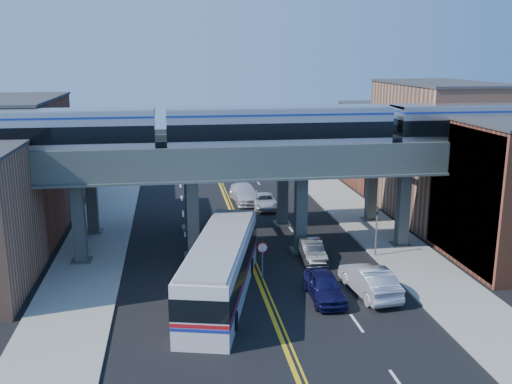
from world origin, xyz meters
TOP-DOWN VIEW (x-y plane):
  - ground at (0.00, 0.00)m, footprint 120.00×120.00m
  - sidewalk_west at (-11.50, 10.00)m, footprint 5.00×70.00m
  - sidewalk_east at (11.50, 10.00)m, footprint 5.00×70.00m
  - building_west_b at (-18.50, 16.00)m, footprint 8.00×14.00m
  - building_west_c at (-18.50, 29.00)m, footprint 8.00×10.00m
  - building_east_b at (18.50, 16.00)m, footprint 8.00×14.00m
  - building_east_c at (18.50, 29.00)m, footprint 8.00×10.00m
  - mural_panel at (14.55, 4.00)m, footprint 0.10×9.50m
  - elevated_viaduct_near at (0.00, 8.00)m, footprint 52.00×3.60m
  - elevated_viaduct_far at (0.00, 15.00)m, footprint 52.00×3.60m
  - transit_train at (2.29, 8.00)m, footprint 49.26×3.09m
  - stop_sign at (0.30, 3.00)m, footprint 0.76×0.09m
  - traffic_signal at (9.20, 6.00)m, footprint 0.15×0.18m
  - transit_bus at (-2.64, 0.72)m, footprint 6.32×14.15m
  - car_lane_a at (3.56, -0.58)m, footprint 1.99×4.82m
  - car_lane_b at (4.42, 6.14)m, footprint 1.68×4.46m
  - car_lane_c at (3.37, 20.91)m, footprint 2.30×4.95m
  - car_lane_d at (1.80, 23.48)m, footprint 2.94×6.23m
  - car_parked_curb at (6.50, -0.27)m, footprint 2.49×5.73m

SIDE VIEW (x-z plane):
  - ground at x=0.00m, z-range 0.00..0.00m
  - sidewalk_west at x=-11.50m, z-range 0.00..0.16m
  - sidewalk_east at x=11.50m, z-range 0.00..0.16m
  - car_lane_c at x=3.37m, z-range 0.00..1.37m
  - car_lane_b at x=4.42m, z-range 0.00..1.46m
  - car_lane_a at x=3.56m, z-range 0.00..1.63m
  - car_lane_d at x=1.80m, z-range 0.00..1.76m
  - car_parked_curb at x=6.50m, z-range 0.00..1.83m
  - stop_sign at x=0.30m, z-range 0.44..3.07m
  - transit_bus at x=-2.64m, z-range 0.05..3.61m
  - traffic_signal at x=9.20m, z-range 0.25..4.35m
  - building_west_c at x=-18.50m, z-range 0.00..8.00m
  - building_east_c at x=18.50m, z-range 0.00..9.00m
  - mural_panel at x=14.55m, z-range 0.00..9.50m
  - building_west_b at x=-18.50m, z-range 0.00..11.00m
  - building_east_b at x=18.50m, z-range 0.00..12.00m
  - elevated_viaduct_near at x=0.00m, z-range 2.77..10.17m
  - elevated_viaduct_far at x=0.00m, z-range 2.77..10.17m
  - transit_train at x=2.29m, z-range 7.55..11.15m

